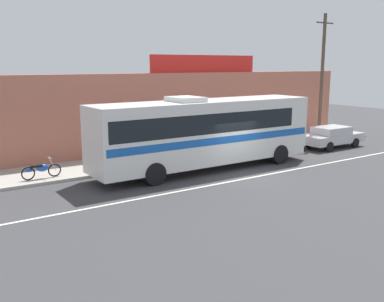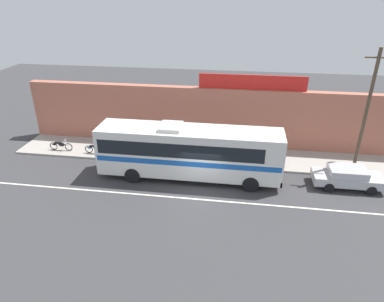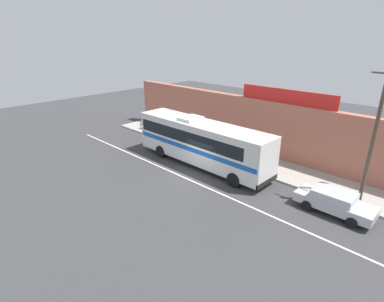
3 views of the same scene
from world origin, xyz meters
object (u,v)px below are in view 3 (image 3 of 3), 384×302
Objects in this scene: intercity_bus at (201,141)px; utility_pole at (374,137)px; motorcycle_black at (145,126)px; motorcycle_red at (162,132)px; parked_car at (334,201)px; pedestrian_by_curb at (200,136)px.

intercity_bus is 11.74m from utility_pole.
motorcycle_black is at bearing 178.97° from utility_pole.
utility_pole is 22.21m from motorcycle_black.
utility_pole is (11.28, 2.11, 2.44)m from intercity_bus.
motorcycle_black is (-2.98, 0.16, 0.00)m from motorcycle_red.
utility_pole is 4.65× the size of motorcycle_red.
intercity_bus is at bearing -17.16° from motorcycle_red.
motorcycle_black is at bearing 174.03° from parked_car.
parked_car is at bearing -5.97° from motorcycle_black.
motorcycle_black is at bearing -177.03° from pedestrian_by_curb.
pedestrian_by_curb is at bearing 176.74° from utility_pole.
utility_pole reaches higher than parked_car.
motorcycle_red is at bearing 162.84° from intercity_bus.
parked_car is 21.09m from motorcycle_black.
utility_pole reaches higher than motorcycle_black.
utility_pole reaches higher than motorcycle_red.
pedestrian_by_curb reaches higher than motorcycle_red.
motorcycle_red is (-18.87, 0.23, -3.95)m from utility_pole.
utility_pole is 5.01× the size of pedestrian_by_curb.
pedestrian_by_curb is (-2.74, 2.91, -0.94)m from intercity_bus.
intercity_bus is 7.19× the size of pedestrian_by_curb.
motorcycle_red is at bearing -173.33° from pedestrian_by_curb.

